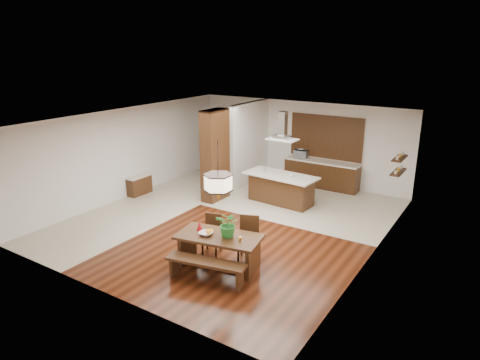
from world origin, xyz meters
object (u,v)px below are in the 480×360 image
Objects in this scene: dining_table at (219,244)px; foliage_plant at (229,224)px; dining_chair_left at (211,235)px; kitchen_island at (281,188)px; dining_bench at (206,271)px; island_cup at (291,175)px; dining_chair_right at (248,239)px; microwave at (301,154)px; range_hood at (283,126)px; hallway_console at (139,185)px; pendant_lantern at (218,171)px; fruit_bowl at (206,233)px.

foliage_plant reaches higher than dining_table.
kitchen_island is at bearing 75.64° from dining_chair_left.
dining_bench is at bearing -97.54° from foliage_plant.
island_cup is at bearing 97.80° from foliage_plant.
dining_bench is at bearing -121.06° from dining_chair_right.
microwave is (-0.55, 6.16, 0.61)m from dining_chair_left.
dining_chair_left is 4.42m from range_hood.
hallway_console is 4.71m from kitchen_island.
pendant_lantern is (5.09, -2.60, 1.93)m from hallway_console.
pendant_lantern is 4.48m from range_hood.
range_hood is at bearing 85.12° from dining_chair_right.
range_hood is at bearing 168.39° from island_cup.
range_hood reaches higher than hallway_console.
dining_chair_right is at bearing 61.30° from pendant_lantern.
hallway_console is 0.98× the size of range_hood.
dining_table is at bearing -83.80° from microwave.
dining_chair_left is 3.17× the size of fruit_bowl.
pendant_lantern reaches higher than dining_chair_right.
range_hood is at bearing 75.64° from dining_chair_left.
range_hood is (0.00, 0.00, 1.98)m from kitchen_island.
island_cup is (-0.72, 3.69, 0.47)m from dining_chair_right.
island_cup is 2.42m from microwave.
island_cup is (0.38, -0.08, -1.48)m from range_hood.
microwave is (-0.37, 2.22, 0.60)m from kitchen_island.
fruit_bowl is at bearing -83.89° from range_hood.
island_cup reaches higher than dining_bench.
hallway_console is 5.18m from range_hood.
dining_chair_right is 1.03m from fruit_bowl.
dining_bench is 5.60m from range_hood.
dining_bench is 3.58× the size of microwave.
pendant_lantern is 2.24× the size of foliage_plant.
kitchen_island reaches higher than fruit_bowl.
hallway_console is 5.01m from dining_chair_left.
kitchen_island is (-0.74, 4.40, -0.09)m from dining_table.
hallway_console is 0.93× the size of dining_chair_left.
microwave is at bearing 101.46° from foliage_plant.
dining_chair_right reaches higher than dining_table.
dining_chair_left reaches higher than dining_table.
foliage_plant reaches higher than kitchen_island.
dining_chair_left reaches higher than kitchen_island.
hallway_console is 1.50× the size of foliage_plant.
foliage_plant is at bearing 15.61° from dining_table.
hallway_console is 2.95× the size of fruit_bowl.
kitchen_island is (-0.49, 4.54, -0.33)m from fruit_bowl.
kitchen_island is at bearing 102.49° from foliage_plant.
dining_chair_right is 1.15× the size of range_hood.
kitchen_island is (-0.96, 4.34, -0.58)m from foliage_plant.
dining_table is at bearing 0.00° from pendant_lantern.
island_cup reaches higher than dining_chair_right.
range_hood is (-0.18, 3.94, 1.99)m from dining_chair_left.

